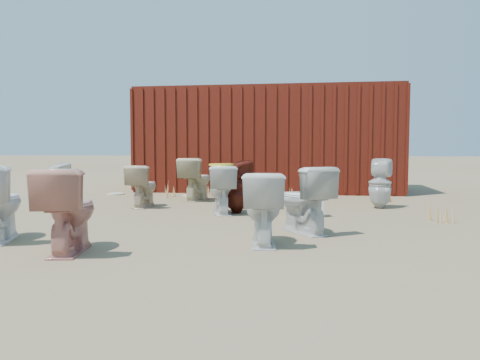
# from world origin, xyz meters

# --- Properties ---
(ground) EXTENTS (100.00, 100.00, 0.00)m
(ground) POSITION_xyz_m (0.00, 0.00, 0.00)
(ground) COLOR brown
(ground) RESTS_ON ground
(shipping_container) EXTENTS (6.00, 2.40, 2.40)m
(shipping_container) POSITION_xyz_m (0.00, 5.20, 1.20)
(shipping_container) COLOR #4D110C
(shipping_container) RESTS_ON ground
(toilet_front_pink) EXTENTS (0.62, 0.89, 0.83)m
(toilet_front_pink) POSITION_xyz_m (-1.31, -1.94, 0.42)
(toilet_front_pink) COLOR tan
(toilet_front_pink) RESTS_ON ground
(toilet_front_c) EXTENTS (0.53, 0.81, 0.77)m
(toilet_front_c) POSITION_xyz_m (0.53, -1.29, 0.39)
(toilet_front_c) COLOR white
(toilet_front_c) RESTS_ON ground
(toilet_front_maroon) EXTENTS (0.52, 0.53, 0.82)m
(toilet_front_maroon) POSITION_xyz_m (-0.11, 1.02, 0.41)
(toilet_front_maroon) COLOR #59190F
(toilet_front_maroon) RESTS_ON ground
(toilet_front_e) EXTENTS (0.81, 0.90, 0.80)m
(toilet_front_e) POSITION_xyz_m (0.95, -0.54, 0.40)
(toilet_front_e) COLOR silver
(toilet_front_e) RESTS_ON ground
(toilet_back_a) EXTENTS (0.43, 0.43, 0.75)m
(toilet_back_a) POSITION_xyz_m (-3.48, 1.64, 0.37)
(toilet_back_a) COLOR silver
(toilet_back_a) RESTS_ON ground
(toilet_back_beige_left) EXTENTS (0.60, 0.88, 0.83)m
(toilet_back_beige_left) POSITION_xyz_m (-1.17, 2.62, 0.41)
(toilet_back_beige_left) COLOR beige
(toilet_back_beige_left) RESTS_ON ground
(toilet_back_beige_right) EXTENTS (0.41, 0.71, 0.73)m
(toilet_back_beige_right) POSITION_xyz_m (-1.83, 1.50, 0.36)
(toilet_back_beige_right) COLOR beige
(toilet_back_beige_right) RESTS_ON ground
(toilet_back_yellowlid) EXTENTS (0.61, 0.82, 0.75)m
(toilet_back_yellowlid) POSITION_xyz_m (-0.34, 0.91, 0.38)
(toilet_back_yellowlid) COLOR silver
(toilet_back_yellowlid) RESTS_ON ground
(toilet_back_e) EXTENTS (0.47, 0.47, 0.84)m
(toilet_back_e) POSITION_xyz_m (2.18, 1.97, 0.42)
(toilet_back_e) COLOR silver
(toilet_back_e) RESTS_ON ground
(yellow_lid) EXTENTS (0.38, 0.48, 0.02)m
(yellow_lid) POSITION_xyz_m (-0.34, 0.91, 0.76)
(yellow_lid) COLOR yellow
(yellow_lid) RESTS_ON toilet_back_yellowlid
(loose_tank) EXTENTS (0.54, 0.35, 0.35)m
(loose_tank) POSITION_xyz_m (0.95, 0.77, 0.17)
(loose_tank) COLOR white
(loose_tank) RESTS_ON ground
(loose_lid_near) EXTENTS (0.55, 0.61, 0.02)m
(loose_lid_near) POSITION_xyz_m (-1.46, 3.40, 0.01)
(loose_lid_near) COLOR beige
(loose_lid_near) RESTS_ON ground
(loose_lid_far) EXTENTS (0.42, 0.51, 0.02)m
(loose_lid_far) POSITION_xyz_m (-3.20, 3.50, 0.01)
(loose_lid_far) COLOR beige
(loose_lid_far) RESTS_ON ground
(weed_clump_a) EXTENTS (0.36, 0.36, 0.30)m
(weed_clump_a) POSITION_xyz_m (-1.85, 3.20, 0.15)
(weed_clump_a) COLOR tan
(weed_clump_a) RESTS_ON ground
(weed_clump_b) EXTENTS (0.32, 0.32, 0.31)m
(weed_clump_b) POSITION_xyz_m (0.54, 2.40, 0.16)
(weed_clump_b) COLOR tan
(weed_clump_b) RESTS_ON ground
(weed_clump_c) EXTENTS (0.36, 0.36, 0.32)m
(weed_clump_c) POSITION_xyz_m (2.41, 3.01, 0.16)
(weed_clump_c) COLOR tan
(weed_clump_c) RESTS_ON ground
(weed_clump_d) EXTENTS (0.30, 0.30, 0.24)m
(weed_clump_d) POSITION_xyz_m (-1.18, 3.50, 0.12)
(weed_clump_d) COLOR tan
(weed_clump_d) RESTS_ON ground
(weed_clump_e) EXTENTS (0.34, 0.34, 0.27)m
(weed_clump_e) POSITION_xyz_m (1.41, 3.50, 0.13)
(weed_clump_e) COLOR tan
(weed_clump_e) RESTS_ON ground
(weed_clump_f) EXTENTS (0.28, 0.28, 0.28)m
(weed_clump_f) POSITION_xyz_m (2.80, 0.61, 0.14)
(weed_clump_f) COLOR tan
(weed_clump_f) RESTS_ON ground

